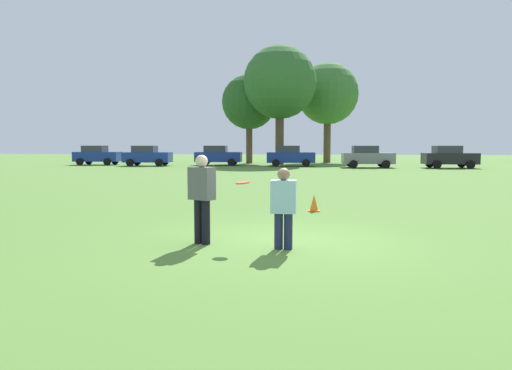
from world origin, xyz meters
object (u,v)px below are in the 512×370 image
(traffic_cone, at_px, (314,203))
(parked_car_mid_right, at_px, (290,156))
(parked_car_mid_left, at_px, (147,156))
(frisbee, at_px, (243,183))
(parked_car_near_left, at_px, (97,155))
(parked_car_near_right, at_px, (367,157))
(player_thrower, at_px, (202,194))
(parked_car_center, at_px, (218,155))
(parked_car_far_right, at_px, (449,157))
(player_defender, at_px, (283,204))

(traffic_cone, relative_size, parked_car_mid_right, 0.11)
(parked_car_mid_left, bearing_deg, frisbee, -67.58)
(parked_car_near_left, xyz_separation_m, parked_car_near_right, (24.77, -2.61, 0.00))
(traffic_cone, relative_size, parked_car_near_right, 0.11)
(player_thrower, distance_m, parked_car_near_left, 38.55)
(traffic_cone, relative_size, parked_car_near_left, 0.11)
(player_thrower, relative_size, traffic_cone, 3.56)
(player_thrower, bearing_deg, parked_car_near_right, 77.98)
(player_thrower, height_order, parked_car_near_right, parked_car_near_right)
(traffic_cone, bearing_deg, parked_car_center, 106.34)
(parked_car_center, bearing_deg, parked_car_far_right, -7.98)
(parked_car_mid_right, bearing_deg, parked_car_far_right, -7.50)
(frisbee, distance_m, parked_car_mid_right, 33.13)
(player_defender, bearing_deg, traffic_cone, 83.36)
(player_thrower, distance_m, player_defender, 1.61)
(parked_car_far_right, bearing_deg, parked_car_near_right, 179.78)
(traffic_cone, xyz_separation_m, parked_car_mid_left, (-14.81, 27.82, 0.69))
(parked_car_near_right, bearing_deg, parked_car_far_right, -0.22)
(player_thrower, bearing_deg, parked_car_center, 100.72)
(traffic_cone, height_order, parked_car_mid_left, parked_car_mid_left)
(player_defender, distance_m, parked_car_far_right, 33.78)
(player_defender, distance_m, traffic_cone, 5.08)
(frisbee, distance_m, parked_car_near_right, 31.99)
(player_defender, bearing_deg, parked_car_center, 103.14)
(parked_car_near_right, distance_m, parked_car_far_right, 6.54)
(frisbee, bearing_deg, parked_car_mid_left, 112.42)
(player_thrower, relative_size, parked_car_far_right, 0.40)
(player_thrower, xyz_separation_m, parked_car_far_right, (13.24, 31.42, -0.04))
(player_defender, height_order, parked_car_mid_left, parked_car_mid_left)
(player_defender, bearing_deg, parked_car_mid_left, 113.42)
(player_thrower, xyz_separation_m, parked_car_near_left, (-18.07, 34.05, -0.04))
(player_defender, xyz_separation_m, parked_car_near_right, (5.12, 31.73, 0.10))
(parked_car_near_left, distance_m, parked_car_mid_right, 18.32)
(player_thrower, xyz_separation_m, parked_car_near_right, (6.69, 31.45, -0.04))
(parked_car_center, relative_size, parked_car_near_right, 1.00)
(player_defender, relative_size, frisbee, 5.45)
(frisbee, xyz_separation_m, parked_car_near_left, (-18.86, 34.04, -0.26))
(parked_car_mid_left, height_order, parked_car_near_right, same)
(player_thrower, height_order, traffic_cone, player_thrower)
(parked_car_near_left, bearing_deg, parked_car_center, 0.65)
(parked_car_center, relative_size, parked_car_far_right, 1.00)
(player_thrower, bearing_deg, frisbee, 0.67)
(parked_car_far_right, bearing_deg, player_thrower, -112.84)
(parked_car_center, xyz_separation_m, parked_car_near_right, (13.17, -2.74, 0.00))
(parked_car_mid_right, distance_m, parked_car_near_right, 6.68)
(player_thrower, height_order, player_defender, player_thrower)
(parked_car_mid_right, bearing_deg, frisbee, -89.04)
(parked_car_mid_left, bearing_deg, parked_car_center, 14.76)
(player_thrower, distance_m, frisbee, 0.82)
(frisbee, height_order, parked_car_far_right, parked_car_far_right)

